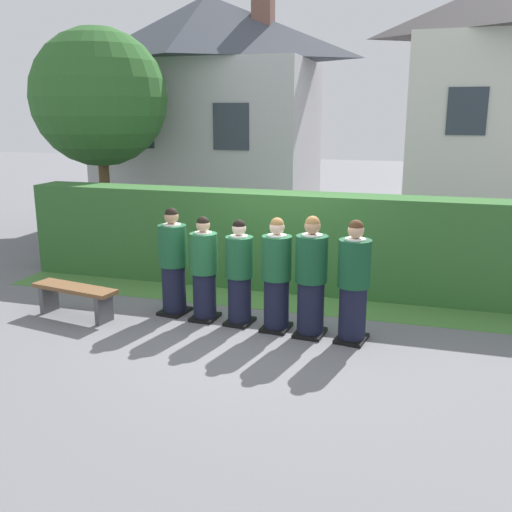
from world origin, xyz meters
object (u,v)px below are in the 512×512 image
object	(u,v)px
student_front_row_1	(204,271)
student_front_row_2	(239,275)
student_front_row_4	(311,280)
student_front_row_0	(173,264)
student_front_row_3	(277,277)
student_front_row_5	(354,284)
wooden_bench	(75,295)

from	to	relation	value
student_front_row_1	student_front_row_2	distance (m)	0.56
student_front_row_1	student_front_row_4	xyz separation A→B (m)	(1.64, -0.17, 0.06)
student_front_row_0	student_front_row_1	distance (m)	0.56
student_front_row_1	student_front_row_3	bearing A→B (deg)	-5.11
student_front_row_1	student_front_row_4	size ratio (longest dim) A/B	0.93
student_front_row_1	student_front_row_3	size ratio (longest dim) A/B	0.96
student_front_row_1	student_front_row_5	bearing A→B (deg)	-5.44
student_front_row_4	student_front_row_5	world-z (taller)	student_front_row_4
student_front_row_3	wooden_bench	world-z (taller)	student_front_row_3
student_front_row_3	student_front_row_5	size ratio (longest dim) A/B	0.97
student_front_row_5	student_front_row_2	bearing A→B (deg)	173.71
student_front_row_4	wooden_bench	size ratio (longest dim) A/B	1.17
student_front_row_1	student_front_row_5	size ratio (longest dim) A/B	0.94
student_front_row_0	student_front_row_4	distance (m)	2.20
student_front_row_4	student_front_row_0	bearing A→B (deg)	172.69
student_front_row_2	student_front_row_3	distance (m)	0.58
student_front_row_1	student_front_row_5	world-z (taller)	student_front_row_5
student_front_row_2	student_front_row_3	bearing A→B (deg)	-7.25
student_front_row_2	student_front_row_4	world-z (taller)	student_front_row_4
student_front_row_4	wooden_bench	world-z (taller)	student_front_row_4
student_front_row_4	student_front_row_5	size ratio (longest dim) A/B	1.01
student_front_row_1	wooden_bench	bearing A→B (deg)	-165.90
student_front_row_0	student_front_row_3	bearing A→B (deg)	-7.15
student_front_row_5	wooden_bench	size ratio (longest dim) A/B	1.16
student_front_row_3	student_front_row_1	bearing A→B (deg)	174.89
student_front_row_4	wooden_bench	bearing A→B (deg)	-175.04
student_front_row_4	student_front_row_3	bearing A→B (deg)	172.17
student_front_row_0	student_front_row_3	size ratio (longest dim) A/B	1.01
student_front_row_1	student_front_row_4	distance (m)	1.65
student_front_row_0	student_front_row_4	bearing A→B (deg)	-7.31
student_front_row_0	student_front_row_2	size ratio (longest dim) A/B	1.06
student_front_row_5	student_front_row_3	bearing A→B (deg)	174.22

